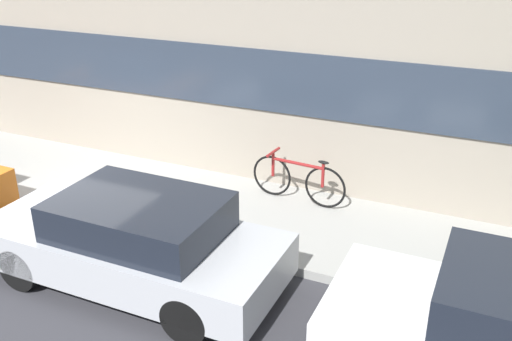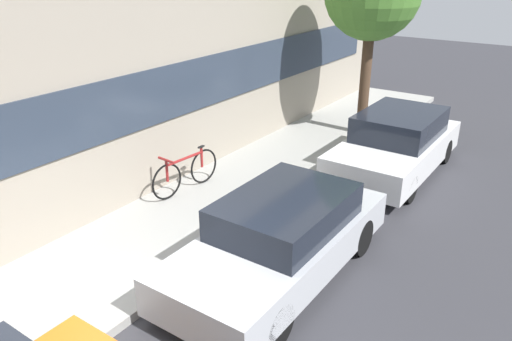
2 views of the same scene
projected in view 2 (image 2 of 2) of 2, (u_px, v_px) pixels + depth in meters
ground_plane at (122, 331)px, 6.70m from camera, size 56.00×56.00×0.00m
sidewalk_strip at (62, 293)px, 7.33m from camera, size 28.00×2.55×0.14m
parked_car_silver at (281, 237)px, 7.64m from camera, size 4.25×1.76×1.32m
parked_car_white at (396, 144)px, 11.38m from camera, size 4.16×1.80×1.41m
bicycle at (186, 172)px, 10.22m from camera, size 1.77×0.44×0.86m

